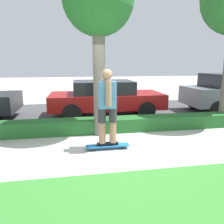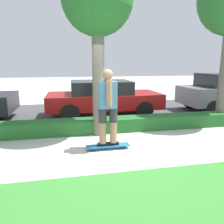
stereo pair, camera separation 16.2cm
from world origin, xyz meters
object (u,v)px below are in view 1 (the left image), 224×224
tree_mid (98,3)px  parked_car_middle (106,97)px  skater_person (107,106)px  skateboard (108,146)px

tree_mid → parked_car_middle: size_ratio=1.05×
skater_person → tree_mid: tree_mid is taller
tree_mid → skateboard: bearing=-87.6°
parked_car_middle → skateboard: bearing=-96.9°
parked_car_middle → tree_mid: bearing=-101.7°
skater_person → parked_car_middle: (0.47, 3.50, -0.33)m
tree_mid → parked_car_middle: (0.51, 2.35, -2.80)m
skateboard → tree_mid: size_ratio=0.23×
skateboard → parked_car_middle: parked_car_middle is taller
skateboard → tree_mid: (-0.05, 1.15, 3.45)m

